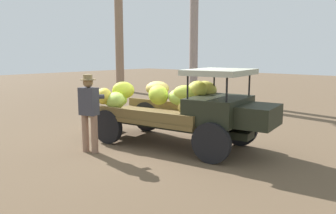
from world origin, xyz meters
The scene contains 4 objects.
ground_plane centered at (0.00, 0.00, 0.00)m, with size 60.00×60.00×0.00m, color brown.
truck centered at (0.80, -0.01, 0.94)m, with size 4.60×2.26×1.86m.
farmer centered at (-0.49, -1.77, 0.99)m, with size 0.53×0.49×1.75m.
wooden_crate centered at (-2.01, -0.21, 0.22)m, with size 0.55×0.46×0.44m, color #896C4B.
Camera 1 is at (5.64, -6.12, 2.19)m, focal length 35.82 mm.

